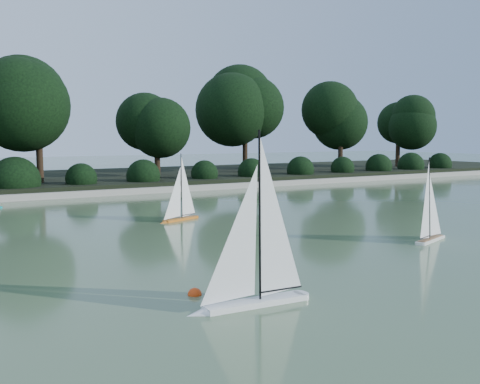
# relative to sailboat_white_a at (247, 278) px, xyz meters

# --- Properties ---
(ground) EXTENTS (80.00, 80.00, 0.00)m
(ground) POSITION_rel_sailboat_white_a_xyz_m (3.23, 1.71, -0.30)
(ground) COLOR #3F5734
(ground) RESTS_ON ground
(pond_coping) EXTENTS (40.00, 0.35, 0.18)m
(pond_coping) POSITION_rel_sailboat_white_a_xyz_m (3.23, 10.71, -0.21)
(pond_coping) COLOR gray
(pond_coping) RESTS_ON ground
(far_bank) EXTENTS (40.00, 8.00, 0.30)m
(far_bank) POSITION_rel_sailboat_white_a_xyz_m (3.23, 14.71, -0.15)
(far_bank) COLOR black
(far_bank) RESTS_ON ground
(tree_line) EXTENTS (26.31, 3.93, 4.39)m
(tree_line) POSITION_rel_sailboat_white_a_xyz_m (4.47, 13.14, 2.34)
(tree_line) COLOR black
(tree_line) RESTS_ON ground
(shrub_hedge) EXTENTS (29.10, 1.10, 1.10)m
(shrub_hedge) POSITION_rel_sailboat_white_a_xyz_m (3.23, 11.61, 0.15)
(shrub_hedge) COLOR black
(shrub_hedge) RESTS_ON ground
(sailboat_white_a) EXTENTS (1.39, 0.29, 1.89)m
(sailboat_white_a) POSITION_rel_sailboat_white_a_xyz_m (0.00, 0.00, 0.00)
(sailboat_white_a) COLOR white
(sailboat_white_a) RESTS_ON ground
(sailboat_white_b) EXTENTS (1.05, 0.50, 1.46)m
(sailboat_white_b) POSITION_rel_sailboat_white_a_xyz_m (4.44, 1.41, -0.07)
(sailboat_white_b) COLOR silver
(sailboat_white_b) RESTS_ON ground
(sailboat_orange) EXTENTS (1.04, 0.52, 1.45)m
(sailboat_orange) POSITION_rel_sailboat_white_a_xyz_m (1.64, 5.44, -0.07)
(sailboat_orange) COLOR #CC691A
(sailboat_orange) RESTS_ON ground
(race_buoy) EXTENTS (0.16, 0.16, 0.16)m
(race_buoy) POSITION_rel_sailboat_white_a_xyz_m (-0.28, 0.63, -0.30)
(race_buoy) COLOR #E73C0C
(race_buoy) RESTS_ON ground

